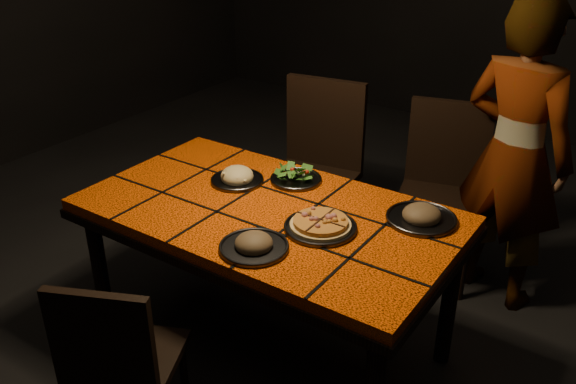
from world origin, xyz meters
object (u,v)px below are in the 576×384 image
Objects in this scene: chair_far_right at (443,180)px; chair_near at (118,358)px; plate_pasta at (237,178)px; dining_table at (268,224)px; diner at (514,156)px; chair_far_left at (317,160)px; plate_pizza at (320,225)px.

chair_near is at bearing -118.80° from chair_far_right.
plate_pasta is (-0.65, -0.95, 0.22)m from chair_far_right.
chair_far_right reaches higher than dining_table.
diner is (0.74, 1.04, 0.13)m from dining_table.
plate_pizza is at bearing -66.41° from chair_far_left.
chair_near is 1.95m from chair_far_right.
chair_near is 0.51× the size of diner.
plate_pizza is 1.20× the size of plate_pasta.
dining_table is 1.02× the size of diner.
chair_far_right is 3.93× the size of plate_pasta.
plate_pasta reaches higher than dining_table.
chair_near is 3.32× the size of plate_pasta.
plate_pasta is at bearing 164.29° from plate_pizza.
chair_far_right is at bearing 70.46° from dining_table.
diner reaches higher than dining_table.
diner reaches higher than chair_far_left.
plate_pizza is at bearing -5.59° from dining_table.
plate_pasta reaches higher than chair_near.
plate_pizza is (0.56, -0.88, 0.18)m from chair_far_left.
dining_table is 0.83m from chair_near.
diner is at bearing 42.28° from plate_pasta.
dining_table is 0.30m from plate_pizza.
chair_far_right reaches higher than chair_near.
diner is (0.82, 1.85, 0.33)m from chair_near.
plate_pizza is at bearing -15.71° from plate_pasta.
chair_far_right reaches higher than plate_pasta.
dining_table is at bearing -25.25° from plate_pasta.
chair_far_left is 0.75m from plate_pasta.
diner is 1.16m from plate_pizza.
chair_far_left is 3.49× the size of plate_pizza.
chair_far_left is at bearing -176.10° from chair_far_right.
chair_far_left reaches higher than plate_pizza.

